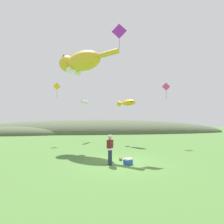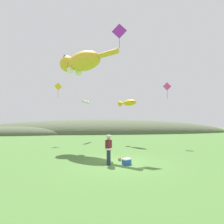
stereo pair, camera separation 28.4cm
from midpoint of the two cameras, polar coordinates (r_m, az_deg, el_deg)
name	(u,v)px [view 2 (the right image)]	position (r m, az deg, el deg)	size (l,w,h in m)	color
ground_plane	(119,163)	(11.22, 2.96, -16.36)	(120.00, 120.00, 0.00)	#477033
distant_hill_ridge	(94,133)	(39.19, -5.68, -6.76)	(60.05, 14.45, 5.80)	#4C563D
festival_attendant	(109,149)	(10.60, -0.33, -11.89)	(0.45, 0.49, 1.77)	#232D47
kite_spool	(120,159)	(11.83, 3.19, -15.12)	(0.15, 0.21, 0.21)	olive
picnic_cooler	(127,162)	(10.84, 5.57, -15.83)	(0.58, 0.51, 0.36)	blue
kite_giant_cat	(80,62)	(17.35, -9.82, 15.69)	(5.45, 4.95, 2.07)	gold
kite_fish_windsock	(128,103)	(19.67, 5.58, 3.04)	(1.99, 2.45, 0.77)	gold
kite_tube_streamer	(86,102)	(23.67, -8.30, 3.32)	(1.04, 1.98, 0.44)	white
kite_diamond_violet	(119,31)	(17.37, 2.93, 24.84)	(1.35, 0.36, 2.29)	purple
kite_diamond_pink	(167,87)	(19.94, 17.94, 7.88)	(0.91, 0.08, 1.81)	#E53F8C
kite_diamond_gold	(58,87)	(22.07, -16.83, 7.92)	(0.81, 0.46, 1.82)	yellow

